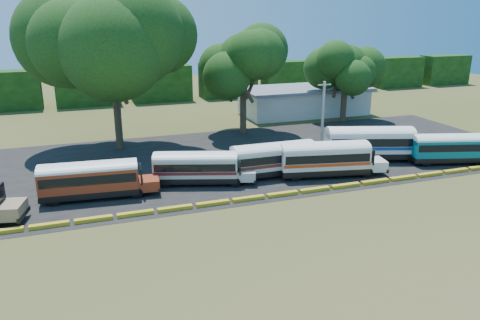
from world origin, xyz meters
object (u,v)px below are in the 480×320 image
object	(u,v)px
bus_red	(92,178)
bus_teal	(451,147)
bus_cream_west	(198,166)
tree_west	(112,42)
bus_white_red	(326,157)

from	to	relation	value
bus_red	bus_teal	bearing A→B (deg)	1.48
bus_cream_west	tree_west	size ratio (longest dim) A/B	0.55
bus_teal	tree_west	world-z (taller)	tree_west
bus_red	bus_teal	world-z (taller)	bus_red
bus_white_red	bus_teal	distance (m)	13.75
bus_cream_west	tree_west	world-z (taller)	tree_west
bus_red	tree_west	bearing A→B (deg)	81.36
bus_cream_west	tree_west	xyz separation A→B (m)	(-5.42, 13.90, 9.95)
bus_teal	bus_white_red	bearing A→B (deg)	-166.83
tree_west	bus_cream_west	bearing A→B (deg)	-68.69
bus_white_red	bus_teal	world-z (taller)	bus_white_red
bus_white_red	bus_teal	size ratio (longest dim) A/B	1.09
bus_cream_west	bus_teal	xyz separation A→B (m)	(25.38, -2.56, 0.07)
tree_west	bus_teal	bearing A→B (deg)	-28.12
bus_red	bus_white_red	bearing A→B (deg)	0.99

